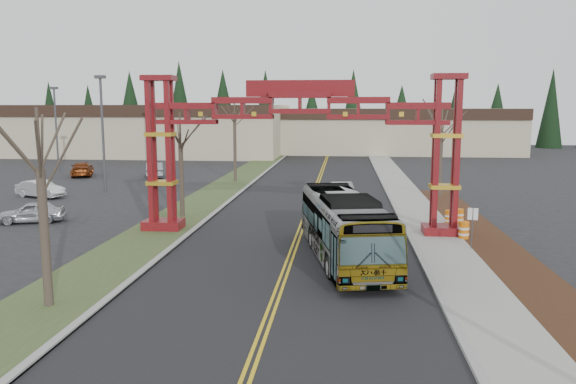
# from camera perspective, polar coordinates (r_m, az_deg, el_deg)

# --- Properties ---
(road) EXTENTS (12.00, 110.00, 0.02)m
(road) POSITION_cam_1_polar(r_m,az_deg,el_deg) (39.01, 2.00, -1.91)
(road) COLOR black
(road) RESTS_ON ground
(lane_line_left) EXTENTS (0.12, 100.00, 0.01)m
(lane_line_left) POSITION_cam_1_polar(r_m,az_deg,el_deg) (39.02, 1.83, -1.89)
(lane_line_left) COLOR gold
(lane_line_left) RESTS_ON road
(lane_line_right) EXTENTS (0.12, 100.00, 0.01)m
(lane_line_right) POSITION_cam_1_polar(r_m,az_deg,el_deg) (39.00, 2.18, -1.90)
(lane_line_right) COLOR gold
(lane_line_right) RESTS_ON road
(curb_right) EXTENTS (0.30, 110.00, 0.15)m
(curb_right) POSITION_cam_1_polar(r_m,az_deg,el_deg) (39.10, 11.04, -1.95)
(curb_right) COLOR gray
(curb_right) RESTS_ON ground
(sidewalk_right) EXTENTS (2.60, 110.00, 0.14)m
(sidewalk_right) POSITION_cam_1_polar(r_m,az_deg,el_deg) (39.26, 13.15, -1.97)
(sidewalk_right) COLOR gray
(sidewalk_right) RESTS_ON ground
(landscape_strip) EXTENTS (2.60, 50.00, 0.12)m
(landscape_strip) POSITION_cam_1_polar(r_m,az_deg,el_deg) (25.52, 23.35, -8.15)
(landscape_strip) COLOR black
(landscape_strip) RESTS_ON ground
(grass_median) EXTENTS (4.00, 110.00, 0.08)m
(grass_median) POSITION_cam_1_polar(r_m,az_deg,el_deg) (40.31, -9.42, -1.64)
(grass_median) COLOR #354A25
(grass_median) RESTS_ON ground
(curb_left) EXTENTS (0.30, 110.00, 0.15)m
(curb_left) POSITION_cam_1_polar(r_m,az_deg,el_deg) (39.87, -6.85, -1.65)
(curb_left) COLOR gray
(curb_left) RESTS_ON ground
(gateway_arch) EXTENTS (18.20, 1.60, 8.90)m
(gateway_arch) POSITION_cam_1_polar(r_m,az_deg,el_deg) (31.41, 1.22, 6.53)
(gateway_arch) COLOR #580B16
(gateway_arch) RESTS_ON ground
(retail_building_west) EXTENTS (46.00, 22.30, 7.50)m
(retail_building_west) POSITION_cam_1_polar(r_m,az_deg,el_deg) (91.28, -15.20, 6.15)
(retail_building_west) COLOR #BBAF8F
(retail_building_west) RESTS_ON ground
(retail_building_east) EXTENTS (38.00, 20.30, 7.00)m
(retail_building_east) POSITION_cam_1_polar(r_m,az_deg,el_deg) (93.61, 10.40, 6.21)
(retail_building_east) COLOR #BBAF8F
(retail_building_east) RESTS_ON ground
(conifer_treeline) EXTENTS (116.10, 5.60, 13.00)m
(conifer_treeline) POSITION_cam_1_polar(r_m,az_deg,el_deg) (105.31, 4.57, 8.18)
(conifer_treeline) COLOR black
(conifer_treeline) RESTS_ON ground
(transit_bus) EXTENTS (4.79, 11.52, 3.13)m
(transit_bus) POSITION_cam_1_polar(r_m,az_deg,el_deg) (26.43, 5.72, -3.55)
(transit_bus) COLOR #9CA0A3
(transit_bus) RESTS_ON ground
(silver_sedan) EXTENTS (2.27, 4.73, 1.50)m
(silver_sedan) POSITION_cam_1_polar(r_m,az_deg,el_deg) (42.57, 5.52, -0.06)
(silver_sedan) COLOR #A5A8AD
(silver_sedan) RESTS_ON ground
(parked_car_near_a) EXTENTS (4.16, 2.68, 1.32)m
(parked_car_near_a) POSITION_cam_1_polar(r_m,az_deg,el_deg) (38.41, -24.58, -1.87)
(parked_car_near_a) COLOR #B4B8BC
(parked_car_near_a) RESTS_ON ground
(parked_car_near_b) EXTENTS (4.44, 2.79, 1.38)m
(parked_car_near_b) POSITION_cam_1_polar(r_m,az_deg,el_deg) (48.91, -23.85, 0.29)
(parked_car_near_b) COLOR silver
(parked_car_near_b) RESTS_ON ground
(parked_car_mid_a) EXTENTS (3.78, 5.46, 1.47)m
(parked_car_mid_a) POSITION_cam_1_polar(r_m,az_deg,el_deg) (62.72, -20.18, 2.20)
(parked_car_mid_a) COLOR maroon
(parked_car_mid_a) RESTS_ON ground
(parked_car_far_a) EXTENTS (3.03, 4.91, 1.53)m
(parked_car_far_a) POSITION_cam_1_polar(r_m,az_deg,el_deg) (59.27, -13.39, 2.18)
(parked_car_far_a) COLOR #A1A2A9
(parked_car_far_a) RESTS_ON ground
(bare_tree_median_near) EXTENTS (3.22, 3.22, 7.10)m
(bare_tree_median_near) POSITION_cam_1_polar(r_m,az_deg,el_deg) (21.25, -23.86, 2.07)
(bare_tree_median_near) COLOR #382D26
(bare_tree_median_near) RESTS_ON ground
(bare_tree_median_mid) EXTENTS (3.02, 3.02, 6.82)m
(bare_tree_median_mid) POSITION_cam_1_polar(r_m,az_deg,el_deg) (36.77, -10.87, 4.83)
(bare_tree_median_mid) COLOR #382D26
(bare_tree_median_mid) RESTS_ON ground
(bare_tree_median_far) EXTENTS (3.07, 3.07, 7.65)m
(bare_tree_median_far) POSITION_cam_1_polar(r_m,az_deg,el_deg) (54.22, -5.45, 6.92)
(bare_tree_median_far) COLOR #382D26
(bare_tree_median_far) RESTS_ON ground
(bare_tree_right_far) EXTENTS (3.22, 3.22, 7.45)m
(bare_tree_right_far) POSITION_cam_1_polar(r_m,az_deg,el_deg) (45.50, 15.33, 5.98)
(bare_tree_right_far) COLOR #382D26
(bare_tree_right_far) RESTS_ON ground
(light_pole_near) EXTENTS (0.85, 0.42, 9.76)m
(light_pole_near) POSITION_cam_1_polar(r_m,az_deg,el_deg) (49.84, -18.33, 6.45)
(light_pole_near) COLOR #3F3F44
(light_pole_near) RESTS_ON ground
(light_pole_mid) EXTENTS (0.81, 0.41, 9.35)m
(light_pole_mid) POSITION_cam_1_polar(r_m,az_deg,el_deg) (66.92, -22.51, 6.46)
(light_pole_mid) COLOR #3F3F44
(light_pole_mid) RESTS_ON ground
(light_pole_far) EXTENTS (0.72, 0.36, 8.31)m
(light_pole_far) POSITION_cam_1_polar(r_m,az_deg,el_deg) (73.50, -13.92, 6.51)
(light_pole_far) COLOR #3F3F44
(light_pole_far) RESTS_ON ground
(street_sign) EXTENTS (0.49, 0.15, 2.19)m
(street_sign) POSITION_cam_1_polar(r_m,az_deg,el_deg) (29.28, 18.24, -2.74)
(street_sign) COLOR #3F3F44
(street_sign) RESTS_ON ground
(barrel_south) EXTENTS (0.56, 0.56, 1.04)m
(barrel_south) POSITION_cam_1_polar(r_m,az_deg,el_deg) (31.69, 17.42, -3.81)
(barrel_south) COLOR orange
(barrel_south) RESTS_ON ground
(barrel_mid) EXTENTS (0.51, 0.51, 0.95)m
(barrel_mid) POSITION_cam_1_polar(r_m,az_deg,el_deg) (35.42, 16.04, -2.56)
(barrel_mid) COLOR orange
(barrel_mid) RESTS_ON ground
(barrel_north) EXTENTS (0.53, 0.53, 0.98)m
(barrel_north) POSITION_cam_1_polar(r_m,az_deg,el_deg) (35.84, 16.99, -2.44)
(barrel_north) COLOR orange
(barrel_north) RESTS_ON ground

